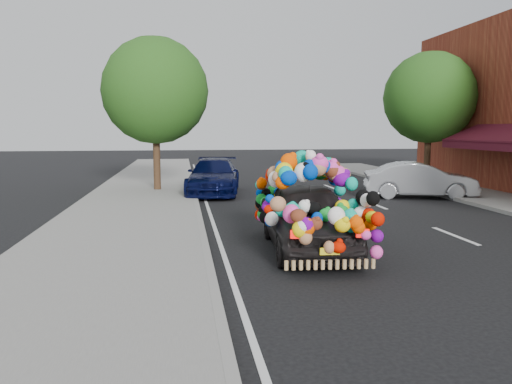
# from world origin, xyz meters

# --- Properties ---
(ground) EXTENTS (100.00, 100.00, 0.00)m
(ground) POSITION_xyz_m (0.00, 0.00, 0.00)
(ground) COLOR black
(ground) RESTS_ON ground
(sidewalk) EXTENTS (4.00, 60.00, 0.12)m
(sidewalk) POSITION_xyz_m (-4.30, 0.00, 0.06)
(sidewalk) COLOR gray
(sidewalk) RESTS_ON ground
(kerb) EXTENTS (0.15, 60.00, 0.13)m
(kerb) POSITION_xyz_m (-2.35, 0.00, 0.07)
(kerb) COLOR gray
(kerb) RESTS_ON ground
(lane_markings) EXTENTS (6.00, 50.00, 0.01)m
(lane_markings) POSITION_xyz_m (3.60, 0.00, 0.01)
(lane_markings) COLOR silver
(lane_markings) RESTS_ON ground
(tree_near_sidewalk) EXTENTS (4.20, 4.20, 6.13)m
(tree_near_sidewalk) POSITION_xyz_m (-3.80, 9.50, 4.02)
(tree_near_sidewalk) COLOR #332114
(tree_near_sidewalk) RESTS_ON ground
(tree_far_b) EXTENTS (4.00, 4.00, 5.90)m
(tree_far_b) POSITION_xyz_m (8.00, 10.00, 3.89)
(tree_far_b) COLOR #332114
(tree_far_b) RESTS_ON ground
(plush_art_car) EXTENTS (2.32, 4.45, 2.05)m
(plush_art_car) POSITION_xyz_m (-0.21, -0.79, 1.05)
(plush_art_car) COLOR black
(plush_art_car) RESTS_ON ground
(navy_sedan) EXTENTS (2.55, 4.95, 1.37)m
(navy_sedan) POSITION_xyz_m (-1.57, 8.69, 0.69)
(navy_sedan) COLOR black
(navy_sedan) RESTS_ON ground
(silver_hatchback) EXTENTS (4.22, 2.42, 1.32)m
(silver_hatchback) POSITION_xyz_m (5.87, 6.39, 0.66)
(silver_hatchback) COLOR #AEB0B5
(silver_hatchback) RESTS_ON ground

